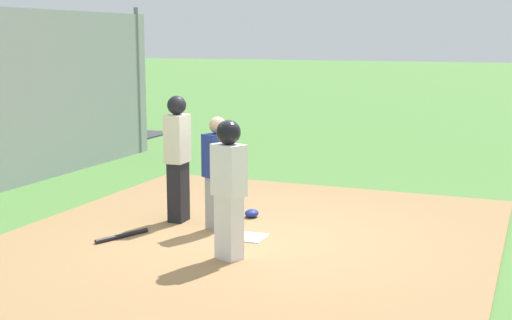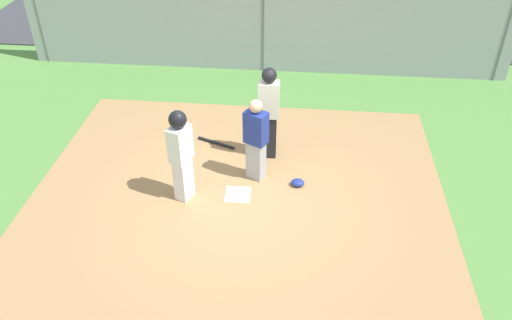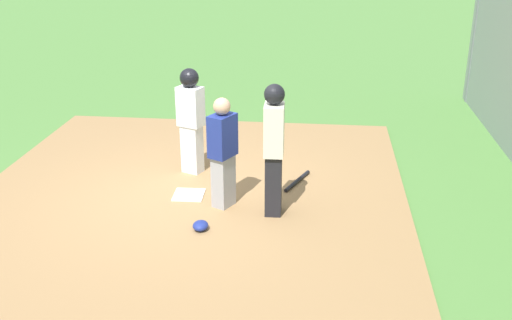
{
  "view_description": "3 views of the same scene",
  "coord_description": "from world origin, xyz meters",
  "px_view_note": "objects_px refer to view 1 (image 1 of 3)",
  "views": [
    {
      "loc": [
        8.39,
        3.53,
        2.7
      ],
      "look_at": [
        -0.36,
        -0.04,
        1.03
      ],
      "focal_mm": 49.32,
      "sensor_mm": 36.0,
      "label": 1
    },
    {
      "loc": [
        -1.02,
        6.99,
        5.72
      ],
      "look_at": [
        -0.3,
        -0.2,
        0.66
      ],
      "focal_mm": 36.31,
      "sensor_mm": 36.0,
      "label": 2
    },
    {
      "loc": [
        -7.94,
        -1.88,
        3.81
      ],
      "look_at": [
        0.08,
        -0.99,
        0.6
      ],
      "focal_mm": 42.31,
      "sensor_mm": 36.0,
      "label": 3
    }
  ],
  "objects_px": {
    "runner": "(229,180)",
    "baseball_bat": "(122,236)",
    "home_plate": "(249,237)",
    "catcher": "(218,171)",
    "umpire": "(178,155)",
    "catcher_mask": "(252,213)"
  },
  "relations": [
    {
      "from": "home_plate",
      "to": "umpire",
      "type": "height_order",
      "value": "umpire"
    },
    {
      "from": "baseball_bat",
      "to": "runner",
      "type": "bearing_deg",
      "value": -76.6
    },
    {
      "from": "umpire",
      "to": "baseball_bat",
      "type": "xyz_separation_m",
      "value": [
        1.07,
        -0.29,
        -0.95
      ]
    },
    {
      "from": "runner",
      "to": "catcher",
      "type": "bearing_deg",
      "value": 53.07
    },
    {
      "from": "home_plate",
      "to": "catcher",
      "type": "distance_m",
      "value": 1.02
    },
    {
      "from": "catcher",
      "to": "runner",
      "type": "xyz_separation_m",
      "value": [
        1.17,
        0.7,
        0.16
      ]
    },
    {
      "from": "runner",
      "to": "baseball_bat",
      "type": "height_order",
      "value": "runner"
    },
    {
      "from": "catcher",
      "to": "home_plate",
      "type": "bearing_deg",
      "value": 2.3
    },
    {
      "from": "home_plate",
      "to": "runner",
      "type": "height_order",
      "value": "runner"
    },
    {
      "from": "umpire",
      "to": "catcher_mask",
      "type": "height_order",
      "value": "umpire"
    },
    {
      "from": "home_plate",
      "to": "catcher_mask",
      "type": "relative_size",
      "value": 1.83
    },
    {
      "from": "runner",
      "to": "baseball_bat",
      "type": "relative_size",
      "value": 2.06
    },
    {
      "from": "home_plate",
      "to": "umpire",
      "type": "distance_m",
      "value": 1.67
    },
    {
      "from": "catcher",
      "to": "baseball_bat",
      "type": "xyz_separation_m",
      "value": [
        0.9,
        -1.01,
        -0.79
      ]
    },
    {
      "from": "catcher",
      "to": "catcher_mask",
      "type": "xyz_separation_m",
      "value": [
        -0.77,
        0.19,
        -0.76
      ]
    },
    {
      "from": "home_plate",
      "to": "baseball_bat",
      "type": "distance_m",
      "value": 1.7
    },
    {
      "from": "catcher",
      "to": "runner",
      "type": "relative_size",
      "value": 0.93
    },
    {
      "from": "umpire",
      "to": "catcher_mask",
      "type": "bearing_deg",
      "value": 31.97
    },
    {
      "from": "home_plate",
      "to": "catcher_mask",
      "type": "height_order",
      "value": "catcher_mask"
    },
    {
      "from": "baseball_bat",
      "to": "catcher_mask",
      "type": "height_order",
      "value": "catcher_mask"
    },
    {
      "from": "runner",
      "to": "home_plate",
      "type": "bearing_deg",
      "value": 30.22
    },
    {
      "from": "umpire",
      "to": "runner",
      "type": "distance_m",
      "value": 1.94
    }
  ]
}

